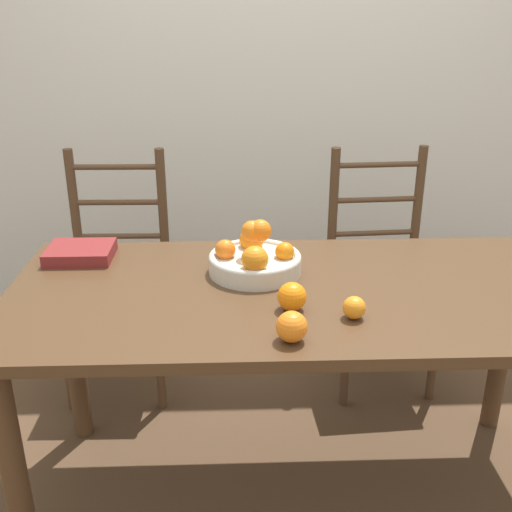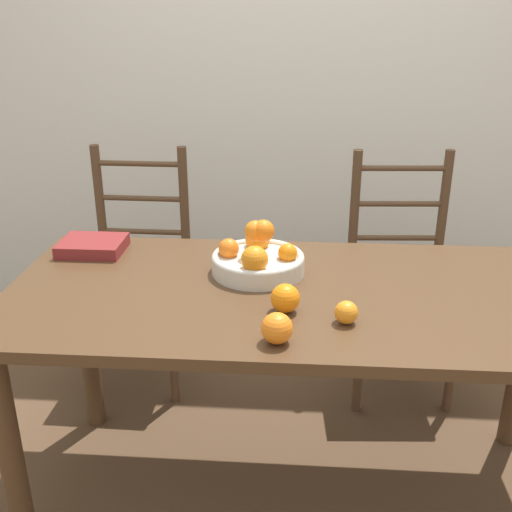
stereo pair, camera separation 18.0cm
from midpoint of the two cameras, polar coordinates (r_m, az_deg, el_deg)
The scene contains 10 objects.
ground_plane at distance 2.26m, azimuth 1.48°, elevation -21.26°, with size 12.00×12.00×0.00m, color brown.
wall_back at distance 3.10m, azimuth 0.02°, elevation 17.55°, with size 8.00×0.06×2.60m.
dining_table at distance 1.86m, azimuth 1.68°, elevation -6.00°, with size 1.80×0.82×0.78m.
fruit_bowl at distance 1.90m, azimuth -2.84°, elevation -0.23°, with size 0.30×0.30×0.18m.
orange_loose_0 at distance 1.63m, azimuth 6.24°, elevation -5.00°, with size 0.06×0.06×0.06m.
orange_loose_1 at distance 1.51m, azimuth 0.00°, elevation -6.84°, with size 0.08×0.08×0.08m.
orange_loose_2 at distance 1.66m, azimuth 0.35°, elevation -3.97°, with size 0.08×0.08×0.08m.
chair_left at distance 2.65m, azimuth -14.90°, elevation -2.30°, with size 0.43×0.41×1.03m.
chair_right at distance 2.64m, azimuth 9.81°, elevation -1.97°, with size 0.44×0.43×1.03m.
book_stack at distance 2.13m, azimuth -18.74°, elevation 0.26°, with size 0.22×0.18×0.04m.
Camera 1 is at (-0.20, -1.64, 1.56)m, focal length 42.00 mm.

